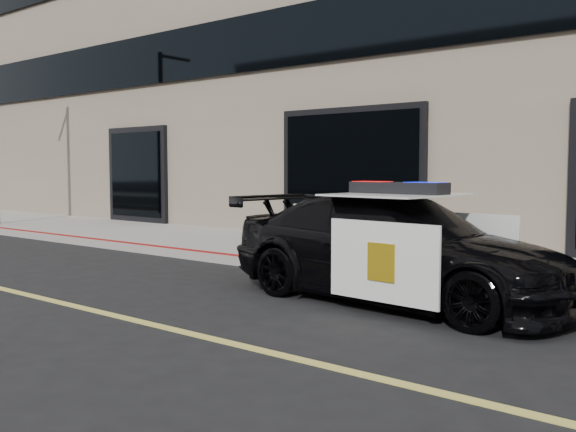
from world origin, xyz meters
The scene contains 4 objects.
ground centered at (0.00, 0.00, 0.00)m, with size 120.00×120.00×0.00m, color black.
sidewalk_n centered at (0.00, 5.25, 0.07)m, with size 60.00×3.50×0.15m, color gray.
police_car centered at (2.55, 2.63, 0.65)m, with size 2.45×4.69×1.45m.
fire_hydrant centered at (-0.15, 4.05, 0.56)m, with size 0.40×0.55×0.88m.
Camera 1 is at (6.37, -4.16, 1.60)m, focal length 40.00 mm.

